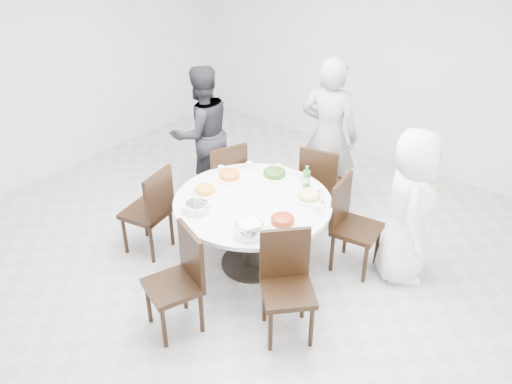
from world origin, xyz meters
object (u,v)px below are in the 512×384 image
Objects in this scene: chair_nw at (222,179)px; chair_s at (172,284)px; dining_table at (253,233)px; chair_n at (323,183)px; diner_middle at (329,136)px; beverage_bottle at (307,178)px; chair_sw at (146,210)px; chair_se at (288,290)px; soup_bowl at (197,207)px; diner_right at (410,207)px; chair_ne at (357,227)px; diner_left at (202,133)px; rice_bowl at (249,230)px.

chair_s is at bearing 51.20° from chair_nw.
dining_table is 1.58× the size of chair_n.
diner_middle reaches higher than beverage_bottle.
beverage_bottle is at bearing 97.15° from diner_middle.
chair_sw is 1.83m from chair_se.
dining_table is 1.12m from chair_sw.
soup_bowl is at bearing 80.87° from chair_sw.
dining_table is 0.75m from beverage_bottle.
diner_middle is at bearing 38.08° from diner_right.
chair_ne is at bearing 116.70° from chair_nw.
diner_middle is at bearing 109.24° from beverage_bottle.
soup_bowl is at bearing 128.36° from chair_se.
diner_left reaches higher than dining_table.
diner_left is (-1.37, 1.83, 0.32)m from chair_s.
chair_sw is at bearing -178.94° from rice_bowl.
chair_s is 0.79m from rice_bowl.
soup_bowl is at bearing 136.32° from chair_s.
rice_bowl is 0.95m from beverage_bottle.
chair_nw is 1.80m from chair_s.
rice_bowl is 1.02× the size of beverage_bottle.
diner_left reaches higher than chair_n.
beverage_bottle is at bearing 116.12° from chair_sw.
diner_middle reaches higher than chair_n.
dining_table is at bearing 111.69° from chair_s.
chair_se is (0.73, -1.67, 0.00)m from chair_n.
chair_ne is 1.25m from diner_middle.
chair_ne is at bearing 130.47° from chair_n.
chair_nw is 1.00× the size of chair_sw.
dining_table is at bearing 104.32° from chair_sw.
chair_nw is 2.09m from diner_right.
chair_ne is 3.73× the size of rice_bowl.
chair_sw is 1.00× the size of chair_se.
beverage_bottle is at bearing 81.19° from diner_right.
rice_bowl is (-0.89, -1.24, 0.03)m from diner_right.
chair_se is 0.62× the size of diner_right.
chair_nw is 0.62× the size of diner_right.
chair_se is at bearing -62.40° from beverage_bottle.
diner_right is 1.53m from rice_bowl.
chair_ne is at bearing 43.36° from soup_bowl.
chair_n is 1.52m from diner_left.
beverage_bottle is at bearing 92.19° from chair_ne.
diner_middle is 1.88m from rice_bowl.
chair_sw is at bearing -178.15° from soup_bowl.
diner_middle is 7.05× the size of rice_bowl.
chair_ne is 0.54m from diner_right.
chair_nw and chair_sw have the same top height.
chair_nw is 3.85× the size of soup_bowl.
dining_table is 5.98× the size of beverage_bottle.
rice_bowl is (-0.50, 0.11, 0.33)m from chair_se.
beverage_bottle reaches higher than chair_sw.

